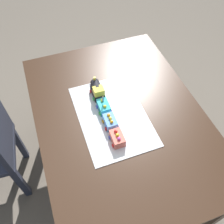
% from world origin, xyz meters
% --- Properties ---
extents(ground_plane, '(8.00, 8.00, 0.00)m').
position_xyz_m(ground_plane, '(0.00, 0.00, 0.00)').
color(ground_plane, '#6B6054').
extents(dining_table, '(1.40, 1.00, 0.74)m').
position_xyz_m(dining_table, '(0.00, 0.00, 0.63)').
color(dining_table, '#382316').
rests_on(dining_table, ground).
extents(cake_board, '(0.60, 0.40, 0.00)m').
position_xyz_m(cake_board, '(-0.02, -0.05, 0.74)').
color(cake_board, silver).
rests_on(cake_board, dining_table).
extents(cake_locomotive, '(0.14, 0.08, 0.12)m').
position_xyz_m(cake_locomotive, '(-0.20, -0.08, 0.79)').
color(cake_locomotive, '#232328').
rests_on(cake_locomotive, cake_board).
extents(cake_car_gondola_turquoise, '(0.10, 0.08, 0.07)m').
position_xyz_m(cake_car_gondola_turquoise, '(-0.07, -0.08, 0.77)').
color(cake_car_gondola_turquoise, '#38B7C6').
rests_on(cake_car_gondola_turquoise, cake_board).
extents(cake_car_caboose_sky_blue, '(0.10, 0.08, 0.07)m').
position_xyz_m(cake_car_caboose_sky_blue, '(0.05, -0.08, 0.77)').
color(cake_car_caboose_sky_blue, '#669EEA').
rests_on(cake_car_caboose_sky_blue, cake_board).
extents(cake_car_hopper_coral, '(0.10, 0.08, 0.07)m').
position_xyz_m(cake_car_hopper_coral, '(0.16, -0.08, 0.77)').
color(cake_car_hopper_coral, '#F27260').
rests_on(cake_car_hopper_coral, cake_board).
extents(birthday_candle, '(0.01, 0.01, 0.05)m').
position_xyz_m(birthday_candle, '(-0.08, -0.08, 0.84)').
color(birthday_candle, '#4CA5E5').
rests_on(birthday_candle, cake_car_gondola_turquoise).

